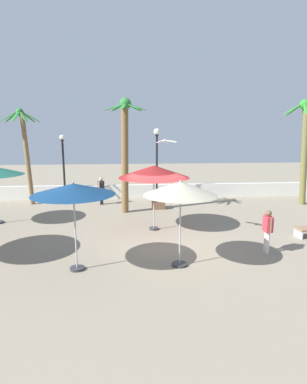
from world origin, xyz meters
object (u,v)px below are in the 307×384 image
patio_umbrella_1 (154,172)px  planter (158,201)px  lamp_post_0 (157,157)px  guest_0 (101,188)px  palm_tree_1 (25,145)px  patio_umbrella_0 (181,189)px  patio_umbrella_3 (73,190)px  palm_tree_2 (125,144)px  lamp_post_1 (64,166)px  palm_tree_0 (304,142)px  seagull_0 (167,141)px  guest_1 (268,227)px

patio_umbrella_1 → planter: patio_umbrella_1 is taller
lamp_post_0 → guest_0: bearing=-172.2°
guest_0 → palm_tree_1: bearing=174.7°
patio_umbrella_0 → patio_umbrella_3: bearing=-179.1°
patio_umbrella_1 → patio_umbrella_3: patio_umbrella_1 is taller
palm_tree_2 → lamp_post_1: size_ratio=1.46×
patio_umbrella_3 → palm_tree_0: palm_tree_0 is taller
patio_umbrella_1 → planter: (0.55, 3.78, -2.16)m
palm_tree_0 → planter: size_ratio=6.95×
patio_umbrella_0 → seagull_0: seagull_0 is taller
patio_umbrella_0 → lamp_post_1: (-5.34, 9.42, -0.34)m
palm_tree_0 → guest_1: palm_tree_0 is taller
palm_tree_0 → palm_tree_1: palm_tree_0 is taller
patio_umbrella_0 → patio_umbrella_3: patio_umbrella_3 is taller
patio_umbrella_0 → patio_umbrella_1: patio_umbrella_1 is taller
patio_umbrella_0 → palm_tree_1: size_ratio=0.51×
palm_tree_0 → guest_0: 11.80m
patio_umbrella_1 → seagull_0: bearing=-72.3°
patio_umbrella_1 → guest_1: bearing=-38.3°
palm_tree_1 → patio_umbrella_1: bearing=-38.1°
palm_tree_1 → lamp_post_1: (2.03, 0.24, -1.26)m
guest_1 → guest_0: bearing=128.9°
patio_umbrella_3 → lamp_post_1: size_ratio=0.70×
guest_1 → planter: (-3.21, 6.75, -0.55)m
patio_umbrella_0 → palm_tree_1: 11.81m
palm_tree_0 → guest_1: 9.10m
patio_umbrella_1 → palm_tree_0: 9.79m
lamp_post_1 → seagull_0: 8.77m
guest_1 → patio_umbrella_3: bearing=-172.1°
patio_umbrella_0 → patio_umbrella_1: (-0.52, 3.82, 0.04)m
lamp_post_0 → palm_tree_1: bearing=-179.6°
palm_tree_1 → guest_0: 4.89m
palm_tree_2 → planter: 3.70m
patio_umbrella_3 → seagull_0: size_ratio=3.03×
palm_tree_2 → lamp_post_0: 3.08m
lamp_post_0 → guest_1: size_ratio=2.80×
patio_umbrella_3 → lamp_post_1: 9.71m
patio_umbrella_3 → palm_tree_2: size_ratio=0.48×
guest_1 → seagull_0: bearing=152.7°
patio_umbrella_1 → palm_tree_0: size_ratio=0.51×
patio_umbrella_3 → guest_1: size_ratio=1.80×
patio_umbrella_1 → seagull_0: seagull_0 is taller
palm_tree_2 → palm_tree_1: bearing=158.0°
patio_umbrella_3 → guest_0: bearing=89.5°
guest_0 → seagull_0: (3.04, -6.21, 2.91)m
guest_0 → planter: size_ratio=1.86×
patio_umbrella_3 → guest_0: (0.08, 8.85, -1.59)m
palm_tree_2 → planter: (1.77, 0.69, -3.18)m
patio_umbrella_3 → seagull_0: seagull_0 is taller
patio_umbrella_1 → planter: bearing=81.7°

